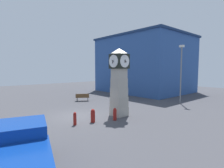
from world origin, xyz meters
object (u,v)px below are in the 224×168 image
clock_tower (119,81)px  pickup_truck (15,157)px  bench (82,97)px  bollard_near_tower (115,114)px  street_lamp_near_road (181,70)px  bollard_far_row (75,118)px  bollard_mid_row (93,116)px

clock_tower → pickup_truck: 9.65m
bench → bollard_near_tower: bearing=-16.5°
clock_tower → bench: size_ratio=3.40×
bench → clock_tower: bearing=-10.0°
clock_tower → street_lamp_near_road: street_lamp_near_road is taller
bollard_far_row → bench: (-7.48, 5.33, 0.07)m
bollard_near_tower → pickup_truck: size_ratio=0.17×
bollard_mid_row → street_lamp_near_road: (0.83, 11.37, 3.24)m
bollard_near_tower → street_lamp_near_road: 10.37m
bollard_near_tower → bollard_mid_row: bollard_mid_row is taller
clock_tower → pickup_truck: size_ratio=1.00×
clock_tower → bollard_far_row: (-0.27, -3.97, -2.43)m
clock_tower → bollard_far_row: size_ratio=6.08×
bench → bollard_mid_row: bearing=-27.4°
clock_tower → bollard_near_tower: size_ratio=5.88×
pickup_truck → bollard_near_tower: bearing=113.2°
clock_tower → bollard_mid_row: bearing=-89.4°
bollard_near_tower → street_lamp_near_road: (0.14, 9.85, 3.26)m
bollard_mid_row → street_lamp_near_road: street_lamp_near_road is taller
bollard_near_tower → bench: bollard_near_tower is taller
bench → street_lamp_near_road: size_ratio=0.25×
bench → street_lamp_near_road: street_lamp_near_road is taller
bollard_mid_row → street_lamp_near_road: size_ratio=0.15×
bollard_far_row → bench: size_ratio=0.56×
clock_tower → bench: bearing=170.0°
bollard_near_tower → street_lamp_near_road: bearing=89.2°
bollard_far_row → street_lamp_near_road: 13.14m
bollard_mid_row → bench: (-7.78, 4.03, 0.03)m
bollard_near_tower → bench: (-8.47, 2.50, 0.05)m
pickup_truck → street_lamp_near_road: street_lamp_near_road is taller
clock_tower → bollard_near_tower: clock_tower is taller
bollard_far_row → street_lamp_near_road: bearing=84.9°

